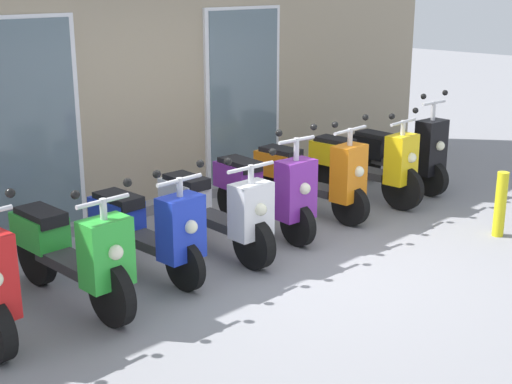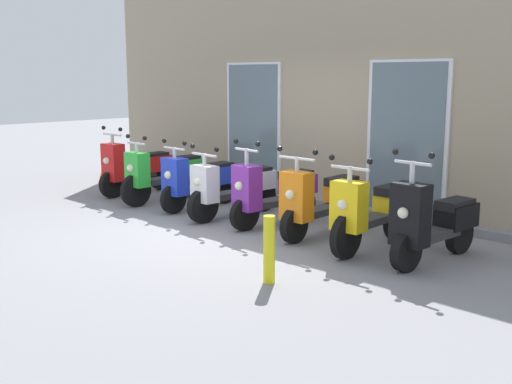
{
  "view_description": "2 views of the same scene",
  "coord_description": "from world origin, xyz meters",
  "px_view_note": "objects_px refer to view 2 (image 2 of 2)",
  "views": [
    {
      "loc": [
        -4.92,
        -4.24,
        2.63
      ],
      "look_at": [
        -0.31,
        0.31,
        0.71
      ],
      "focal_mm": 50.64,
      "sensor_mm": 36.0,
      "label": 1
    },
    {
      "loc": [
        6.18,
        -5.35,
        2.08
      ],
      "look_at": [
        0.62,
        0.25,
        0.59
      ],
      "focal_mm": 43.38,
      "sensor_mm": 36.0,
      "label": 2
    }
  ],
  "objects_px": {
    "traffic_cone": "(106,170)",
    "scooter_black": "(433,222)",
    "scooter_orange": "(321,200)",
    "scooter_green": "(164,174)",
    "scooter_blue": "(199,180)",
    "scooter_white": "(233,188)",
    "scooter_red": "(135,168)",
    "scooter_yellow": "(373,210)",
    "curb_bollard": "(269,250)",
    "scooter_purple": "(273,191)"
  },
  "relations": [
    {
      "from": "scooter_white",
      "to": "scooter_orange",
      "type": "bearing_deg",
      "value": 3.24
    },
    {
      "from": "scooter_yellow",
      "to": "traffic_cone",
      "type": "relative_size",
      "value": 3.21
    },
    {
      "from": "scooter_red",
      "to": "curb_bollard",
      "type": "height_order",
      "value": "scooter_red"
    },
    {
      "from": "scooter_green",
      "to": "traffic_cone",
      "type": "height_order",
      "value": "scooter_green"
    },
    {
      "from": "scooter_blue",
      "to": "scooter_white",
      "type": "relative_size",
      "value": 0.93
    },
    {
      "from": "scooter_white",
      "to": "traffic_cone",
      "type": "relative_size",
      "value": 3.17
    },
    {
      "from": "curb_bollard",
      "to": "traffic_cone",
      "type": "bearing_deg",
      "value": 162.35
    },
    {
      "from": "scooter_black",
      "to": "scooter_blue",
      "type": "bearing_deg",
      "value": 179.81
    },
    {
      "from": "scooter_blue",
      "to": "scooter_purple",
      "type": "relative_size",
      "value": 1.0
    },
    {
      "from": "scooter_orange",
      "to": "scooter_green",
      "type": "bearing_deg",
      "value": -177.73
    },
    {
      "from": "scooter_red",
      "to": "curb_bollard",
      "type": "distance_m",
      "value": 5.31
    },
    {
      "from": "scooter_white",
      "to": "scooter_yellow",
      "type": "distance_m",
      "value": 2.46
    },
    {
      "from": "scooter_white",
      "to": "scooter_purple",
      "type": "height_order",
      "value": "scooter_purple"
    },
    {
      "from": "traffic_cone",
      "to": "scooter_black",
      "type": "bearing_deg",
      "value": -1.68
    },
    {
      "from": "scooter_green",
      "to": "scooter_purple",
      "type": "distance_m",
      "value": 2.4
    },
    {
      "from": "scooter_blue",
      "to": "traffic_cone",
      "type": "relative_size",
      "value": 2.94
    },
    {
      "from": "traffic_cone",
      "to": "curb_bollard",
      "type": "bearing_deg",
      "value": -17.65
    },
    {
      "from": "scooter_purple",
      "to": "scooter_red",
      "type": "bearing_deg",
      "value": -179.64
    },
    {
      "from": "scooter_purple",
      "to": "scooter_yellow",
      "type": "height_order",
      "value": "scooter_purple"
    },
    {
      "from": "scooter_yellow",
      "to": "scooter_black",
      "type": "xyz_separation_m",
      "value": [
        0.8,
        0.01,
        -0.01
      ]
    },
    {
      "from": "scooter_purple",
      "to": "scooter_yellow",
      "type": "xyz_separation_m",
      "value": [
        1.69,
        -0.04,
        -0.0
      ]
    },
    {
      "from": "scooter_purple",
      "to": "scooter_black",
      "type": "relative_size",
      "value": 1.01
    },
    {
      "from": "scooter_red",
      "to": "scooter_yellow",
      "type": "height_order",
      "value": "scooter_red"
    },
    {
      "from": "scooter_yellow",
      "to": "scooter_green",
      "type": "bearing_deg",
      "value": -179.47
    },
    {
      "from": "scooter_red",
      "to": "scooter_purple",
      "type": "distance_m",
      "value": 3.32
    },
    {
      "from": "scooter_red",
      "to": "scooter_yellow",
      "type": "distance_m",
      "value": 5.01
    },
    {
      "from": "scooter_yellow",
      "to": "scooter_orange",
      "type": "bearing_deg",
      "value": 174.12
    },
    {
      "from": "scooter_blue",
      "to": "scooter_white",
      "type": "height_order",
      "value": "scooter_blue"
    },
    {
      "from": "scooter_green",
      "to": "scooter_blue",
      "type": "relative_size",
      "value": 1.1
    },
    {
      "from": "scooter_purple",
      "to": "scooter_black",
      "type": "bearing_deg",
      "value": -0.87
    },
    {
      "from": "scooter_yellow",
      "to": "curb_bollard",
      "type": "height_order",
      "value": "scooter_yellow"
    },
    {
      "from": "scooter_yellow",
      "to": "scooter_black",
      "type": "bearing_deg",
      "value": 0.45
    },
    {
      "from": "curb_bollard",
      "to": "scooter_black",
      "type": "bearing_deg",
      "value": 65.39
    },
    {
      "from": "traffic_cone",
      "to": "scooter_yellow",
      "type": "bearing_deg",
      "value": -1.95
    },
    {
      "from": "scooter_purple",
      "to": "curb_bollard",
      "type": "relative_size",
      "value": 2.19
    },
    {
      "from": "scooter_red",
      "to": "scooter_yellow",
      "type": "relative_size",
      "value": 0.92
    },
    {
      "from": "scooter_green",
      "to": "scooter_orange",
      "type": "bearing_deg",
      "value": 2.27
    },
    {
      "from": "scooter_red",
      "to": "traffic_cone",
      "type": "bearing_deg",
      "value": 171.6
    },
    {
      "from": "scooter_white",
      "to": "scooter_purple",
      "type": "distance_m",
      "value": 0.77
    },
    {
      "from": "scooter_blue",
      "to": "traffic_cone",
      "type": "xyz_separation_m",
      "value": [
        -3.04,
        0.19,
        -0.2
      ]
    },
    {
      "from": "scooter_white",
      "to": "scooter_purple",
      "type": "relative_size",
      "value": 1.07
    },
    {
      "from": "traffic_cone",
      "to": "scooter_purple",
      "type": "bearing_deg",
      "value": -2.11
    },
    {
      "from": "scooter_red",
      "to": "scooter_white",
      "type": "distance_m",
      "value": 2.56
    },
    {
      "from": "scooter_orange",
      "to": "scooter_black",
      "type": "distance_m",
      "value": 1.68
    },
    {
      "from": "scooter_orange",
      "to": "scooter_yellow",
      "type": "bearing_deg",
      "value": -5.88
    },
    {
      "from": "scooter_red",
      "to": "scooter_blue",
      "type": "bearing_deg",
      "value": -0.11
    },
    {
      "from": "scooter_red",
      "to": "scooter_blue",
      "type": "relative_size",
      "value": 1.0
    },
    {
      "from": "scooter_red",
      "to": "traffic_cone",
      "type": "xyz_separation_m",
      "value": [
        -1.3,
        0.19,
        -0.21
      ]
    },
    {
      "from": "scooter_green",
      "to": "scooter_blue",
      "type": "bearing_deg",
      "value": 3.99
    },
    {
      "from": "scooter_purple",
      "to": "curb_bollard",
      "type": "xyz_separation_m",
      "value": [
        1.67,
        -1.83,
        -0.13
      ]
    }
  ]
}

